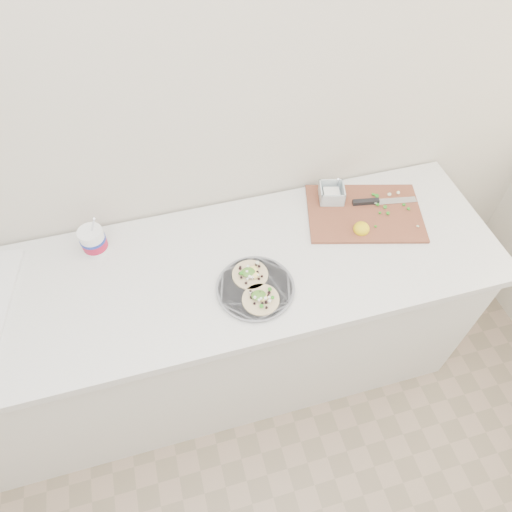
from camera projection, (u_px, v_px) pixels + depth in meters
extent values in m
cube|color=beige|center=(148.00, 135.00, 1.52)|extent=(3.50, 0.05, 2.60)
cube|color=silver|center=(193.00, 335.00, 2.04)|extent=(2.40, 0.62, 0.86)
cube|color=silver|center=(180.00, 281.00, 1.67)|extent=(2.44, 0.66, 0.04)
cylinder|color=slate|center=(255.00, 288.00, 1.62)|extent=(0.27, 0.27, 0.01)
cylinder|color=slate|center=(255.00, 288.00, 1.61)|extent=(0.28, 0.28, 0.00)
cylinder|color=white|center=(93.00, 241.00, 1.69)|extent=(0.09, 0.09, 0.11)
cylinder|color=#AC1333|center=(94.00, 242.00, 1.70)|extent=(0.09, 0.09, 0.04)
cylinder|color=#192D99|center=(93.00, 239.00, 1.68)|extent=(0.09, 0.09, 0.01)
cube|color=brown|center=(364.00, 213.00, 1.84)|extent=(0.52, 0.42, 0.01)
cube|color=white|center=(331.00, 195.00, 1.87)|extent=(0.06, 0.06, 0.03)
ellipsoid|color=yellow|center=(362.00, 227.00, 1.77)|extent=(0.06, 0.06, 0.05)
cube|color=silver|center=(396.00, 201.00, 1.87)|extent=(0.17, 0.06, 0.00)
cube|color=black|center=(366.00, 202.00, 1.86)|extent=(0.11, 0.04, 0.02)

